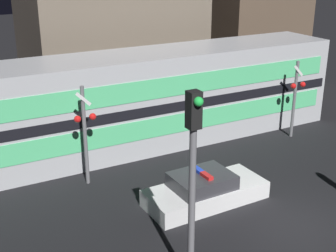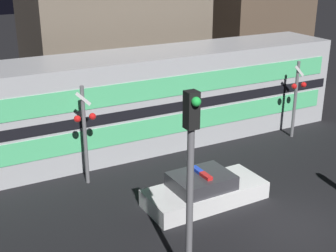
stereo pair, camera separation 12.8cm
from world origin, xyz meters
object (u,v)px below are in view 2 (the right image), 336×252
traffic_light_corner (191,172)px  train (138,101)px  crossing_signal_near (296,95)px  police_car (204,191)px

traffic_light_corner → train: bearing=72.8°
crossing_signal_near → traffic_light_corner: bearing=-145.1°
police_car → crossing_signal_near: crossing_signal_near is taller
train → police_car: 6.02m
train → police_car: bearing=-91.7°
police_car → train: bearing=87.1°
traffic_light_corner → police_car: bearing=52.5°
police_car → crossing_signal_near: size_ratio=1.19×
train → police_car: (-0.17, -5.78, -1.66)m
police_car → traffic_light_corner: (-2.72, -3.55, 2.89)m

